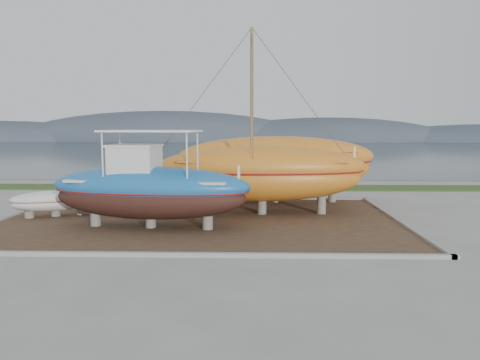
# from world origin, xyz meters

# --- Properties ---
(ground) EXTENTS (140.00, 140.00, 0.00)m
(ground) POSITION_xyz_m (0.00, 0.00, 0.00)
(ground) COLOR gray
(ground) RESTS_ON ground
(dirt_patch) EXTENTS (18.00, 12.00, 0.06)m
(dirt_patch) POSITION_xyz_m (0.00, 4.00, 0.03)
(dirt_patch) COLOR #422D1E
(dirt_patch) RESTS_ON ground
(curb_frame) EXTENTS (18.60, 12.60, 0.15)m
(curb_frame) POSITION_xyz_m (0.00, 4.00, 0.07)
(curb_frame) COLOR gray
(curb_frame) RESTS_ON ground
(grass_strip) EXTENTS (44.00, 3.00, 0.08)m
(grass_strip) POSITION_xyz_m (0.00, 15.50, 0.04)
(grass_strip) COLOR #284219
(grass_strip) RESTS_ON ground
(sea) EXTENTS (260.00, 100.00, 0.04)m
(sea) POSITION_xyz_m (0.00, 70.00, 0.00)
(sea) COLOR #17232F
(sea) RESTS_ON ground
(mountain_ridge) EXTENTS (200.00, 36.00, 20.00)m
(mountain_ridge) POSITION_xyz_m (0.00, 125.00, 0.00)
(mountain_ridge) COLOR #333D49
(mountain_ridge) RESTS_ON ground
(blue_caique) EXTENTS (8.86, 3.63, 4.14)m
(blue_caique) POSITION_xyz_m (-1.91, 2.20, 2.13)
(blue_caique) COLOR #1B63A9
(blue_caique) RESTS_ON dirt_patch
(white_dinghy) EXTENTS (4.30, 3.00, 1.21)m
(white_dinghy) POSITION_xyz_m (-7.02, 4.59, 0.67)
(white_dinghy) COLOR silver
(white_dinghy) RESTS_ON dirt_patch
(orange_sailboat) EXTENTS (10.35, 3.52, 8.94)m
(orange_sailboat) POSITION_xyz_m (2.91, 5.43, 4.53)
(orange_sailboat) COLOR #C06F1D
(orange_sailboat) RESTS_ON dirt_patch
(orange_bare_hull) EXTENTS (11.29, 3.97, 3.64)m
(orange_bare_hull) POSITION_xyz_m (3.81, 9.09, 1.88)
(orange_bare_hull) COLOR #C06F1D
(orange_bare_hull) RESTS_ON dirt_patch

